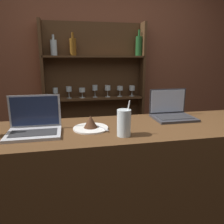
% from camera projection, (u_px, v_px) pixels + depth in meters
% --- Properties ---
extents(bar_counter, '(1.99, 0.60, 1.08)m').
position_uv_depth(bar_counter, '(128.00, 197.00, 1.60)').
color(bar_counter, '#4C3019').
rests_on(bar_counter, ground_plane).
extents(back_wall, '(7.00, 0.06, 2.70)m').
position_uv_depth(back_wall, '(100.00, 73.00, 2.68)').
color(back_wall, brown).
rests_on(back_wall, ground_plane).
extents(back_shelf, '(1.19, 0.18, 1.93)m').
position_uv_depth(back_shelf, '(95.00, 101.00, 2.67)').
color(back_shelf, '#472D19').
rests_on(back_shelf, ground_plane).
extents(laptop_near, '(0.32, 0.23, 0.23)m').
position_uv_depth(laptop_near, '(34.00, 126.00, 1.34)').
color(laptop_near, '#ADADB2').
rests_on(laptop_near, bar_counter).
extents(laptop_far, '(0.30, 0.24, 0.22)m').
position_uv_depth(laptop_far, '(172.00, 112.00, 1.68)').
color(laptop_far, '#333338').
rests_on(laptop_far, bar_counter).
extents(cake_plate, '(0.23, 0.23, 0.09)m').
position_uv_depth(cake_plate, '(91.00, 125.00, 1.42)').
color(cake_plate, silver).
rests_on(cake_plate, bar_counter).
extents(water_glass, '(0.08, 0.08, 0.21)m').
position_uv_depth(water_glass, '(124.00, 123.00, 1.28)').
color(water_glass, silver).
rests_on(water_glass, bar_counter).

